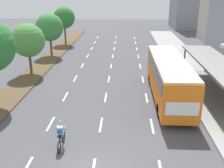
% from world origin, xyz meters
% --- Properties ---
extents(median_strip, '(2.60, 52.00, 0.12)m').
position_xyz_m(median_strip, '(-8.30, 20.00, 0.06)').
color(median_strip, brown).
rests_on(median_strip, ground).
extents(sidewalk_right, '(4.50, 52.00, 0.15)m').
position_xyz_m(sidewalk_right, '(9.25, 20.00, 0.07)').
color(sidewalk_right, '#9E9E99').
rests_on(sidewalk_right, ground).
extents(lane_divider_left, '(0.14, 45.29, 0.01)m').
position_xyz_m(lane_divider_left, '(-3.50, 17.14, 0.00)').
color(lane_divider_left, white).
rests_on(lane_divider_left, ground).
extents(lane_divider_center, '(0.14, 45.29, 0.01)m').
position_xyz_m(lane_divider_center, '(0.00, 17.14, 0.00)').
color(lane_divider_center, white).
rests_on(lane_divider_center, ground).
extents(lane_divider_right, '(0.14, 45.29, 0.01)m').
position_xyz_m(lane_divider_right, '(3.50, 17.14, 0.00)').
color(lane_divider_right, white).
rests_on(lane_divider_right, ground).
extents(bus_shelter, '(2.90, 13.96, 2.86)m').
position_xyz_m(bus_shelter, '(9.53, 10.51, 1.86)').
color(bus_shelter, gray).
rests_on(bus_shelter, sidewalk_right).
extents(bus, '(2.54, 11.29, 3.37)m').
position_xyz_m(bus, '(5.25, 10.04, 2.07)').
color(bus, orange).
rests_on(bus, ground).
extents(cyclist, '(0.46, 1.82, 1.71)m').
position_xyz_m(cyclist, '(-2.09, 2.32, 0.79)').
color(cyclist, black).
rests_on(cyclist, ground).
extents(median_tree_third, '(3.49, 3.49, 5.36)m').
position_xyz_m(median_tree_third, '(-8.47, 15.85, 3.72)').
color(median_tree_third, brown).
rests_on(median_tree_third, median_strip).
extents(median_tree_fourth, '(3.64, 3.64, 5.65)m').
position_xyz_m(median_tree_fourth, '(-8.38, 23.87, 3.93)').
color(median_tree_fourth, brown).
rests_on(median_tree_fourth, median_strip).
extents(median_tree_fifth, '(3.43, 3.43, 5.94)m').
position_xyz_m(median_tree_fifth, '(-8.16, 31.89, 4.33)').
color(median_tree_fifth, brown).
rests_on(median_tree_fifth, median_strip).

